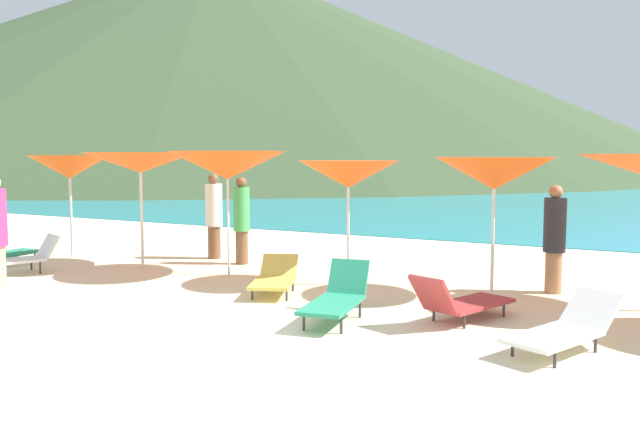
% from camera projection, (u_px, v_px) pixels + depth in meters
% --- Properties ---
extents(ground_plane, '(50.00, 100.00, 0.30)m').
position_uv_depth(ground_plane, '(448.00, 250.00, 16.34)').
color(ground_plane, beige).
extents(headland_hill, '(138.08, 138.08, 32.23)m').
position_uv_depth(headland_hill, '(215.00, 64.00, 98.82)').
color(headland_hill, '#384C2D').
rests_on(headland_hill, ground_plane).
extents(umbrella_0, '(1.78, 1.78, 2.23)m').
position_uv_depth(umbrella_0, '(69.00, 167.00, 14.03)').
color(umbrella_0, silver).
rests_on(umbrella_0, ground_plane).
extents(umbrella_1, '(2.25, 2.25, 2.28)m').
position_uv_depth(umbrella_1, '(140.00, 163.00, 12.64)').
color(umbrella_1, silver).
rests_on(umbrella_1, ground_plane).
extents(umbrella_2, '(2.30, 2.30, 2.30)m').
position_uv_depth(umbrella_2, '(228.00, 165.00, 11.94)').
color(umbrella_2, silver).
rests_on(umbrella_2, ground_plane).
extents(umbrella_3, '(1.90, 1.90, 2.14)m').
position_uv_depth(umbrella_3, '(348.00, 174.00, 10.99)').
color(umbrella_3, silver).
rests_on(umbrella_3, ground_plane).
extents(umbrella_4, '(1.90, 1.90, 2.20)m').
position_uv_depth(umbrella_4, '(494.00, 174.00, 10.07)').
color(umbrella_4, silver).
rests_on(umbrella_4, ground_plane).
extents(lounge_chair_0, '(1.03, 1.47, 0.70)m').
position_uv_depth(lounge_chair_0, '(23.00, 257.00, 12.27)').
color(lounge_chair_0, white).
rests_on(lounge_chair_0, ground_plane).
extents(lounge_chair_2, '(1.12, 1.55, 0.54)m').
position_uv_depth(lounge_chair_2, '(275.00, 278.00, 10.48)').
color(lounge_chair_2, '#D8BF4C').
rests_on(lounge_chair_2, ground_plane).
extents(lounge_chair_3, '(0.80, 1.59, 0.74)m').
position_uv_depth(lounge_chair_3, '(337.00, 297.00, 8.74)').
color(lounge_chair_3, '#268C66').
rests_on(lounge_chair_3, ground_plane).
extents(lounge_chair_4, '(1.19, 1.78, 0.59)m').
position_uv_depth(lounge_chair_4, '(565.00, 328.00, 7.39)').
color(lounge_chair_4, white).
rests_on(lounge_chair_4, ground_plane).
extents(lounge_chair_5, '(1.11, 1.74, 0.70)m').
position_uv_depth(lounge_chair_5, '(460.00, 301.00, 8.68)').
color(lounge_chair_5, '#A53333').
rests_on(lounge_chair_5, ground_plane).
extents(lounge_chair_6, '(0.73, 1.36, 0.69)m').
position_uv_depth(lounge_chair_6, '(4.00, 251.00, 13.33)').
color(lounge_chair_6, '#268C66').
rests_on(lounge_chair_6, ground_plane).
extents(beachgoer_0, '(0.36, 0.36, 1.84)m').
position_uv_depth(beachgoer_0, '(214.00, 214.00, 13.98)').
color(beachgoer_0, brown).
rests_on(beachgoer_0, ground_plane).
extents(beachgoer_1, '(0.33, 0.33, 1.79)m').
position_uv_depth(beachgoer_1, '(242.00, 218.00, 13.26)').
color(beachgoer_1, brown).
rests_on(beachgoer_1, ground_plane).
extents(beachgoer_2, '(0.35, 0.35, 1.75)m').
position_uv_depth(beachgoer_2, '(555.00, 236.00, 10.45)').
color(beachgoer_2, '#A3704C').
rests_on(beachgoer_2, ground_plane).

